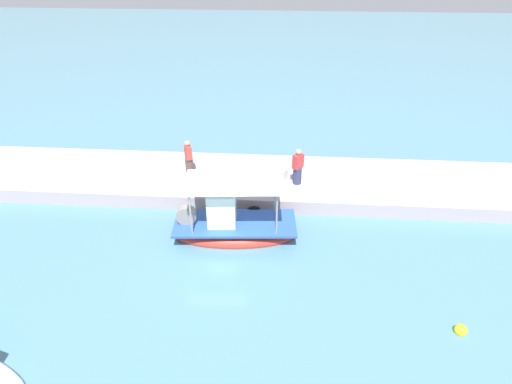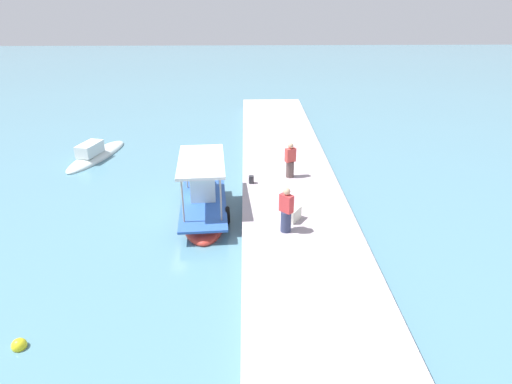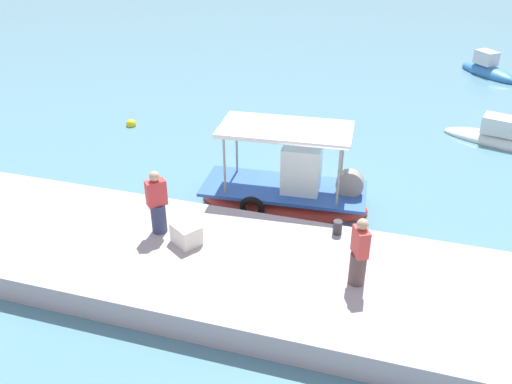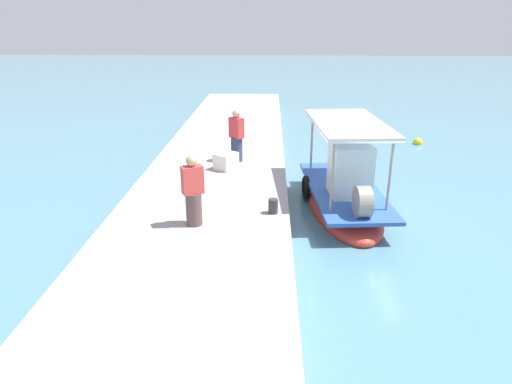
# 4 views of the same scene
# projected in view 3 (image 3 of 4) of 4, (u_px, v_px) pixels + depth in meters

# --- Properties ---
(ground_plane) EXTENTS (120.00, 120.00, 0.00)m
(ground_plane) POSITION_uv_depth(u_px,v_px,m) (307.00, 204.00, 16.42)
(ground_plane) COLOR teal
(dock_quay) EXTENTS (36.00, 4.46, 0.67)m
(dock_quay) POSITION_uv_depth(u_px,v_px,m) (271.00, 277.00, 12.76)
(dock_quay) COLOR #AFA1A8
(dock_quay) RESTS_ON ground_plane
(main_fishing_boat) EXTENTS (5.22, 2.30, 2.92)m
(main_fishing_boat) POSITION_uv_depth(u_px,v_px,m) (287.00, 192.00, 16.06)
(main_fishing_boat) COLOR red
(main_fishing_boat) RESTS_ON ground_plane
(fisherman_near_bollard) EXTENTS (0.50, 0.54, 1.69)m
(fisherman_near_bollard) POSITION_uv_depth(u_px,v_px,m) (359.00, 255.00, 11.70)
(fisherman_near_bollard) COLOR brown
(fisherman_near_bollard) RESTS_ON dock_quay
(fisherman_by_crate) EXTENTS (0.55, 0.55, 1.75)m
(fisherman_by_crate) POSITION_uv_depth(u_px,v_px,m) (157.00, 205.00, 13.51)
(fisherman_by_crate) COLOR navy
(fisherman_by_crate) RESTS_ON dock_quay
(mooring_bollard) EXTENTS (0.24, 0.24, 0.37)m
(mooring_bollard) POSITION_uv_depth(u_px,v_px,m) (338.00, 227.00, 13.71)
(mooring_bollard) COLOR #2D2D33
(mooring_bollard) RESTS_ON dock_quay
(cargo_crate) EXTENTS (0.88, 0.84, 0.52)m
(cargo_crate) POSITION_uv_depth(u_px,v_px,m) (186.00, 234.00, 13.31)
(cargo_crate) COLOR silver
(cargo_crate) RESTS_ON dock_quay
(marker_buoy) EXTENTS (0.40, 0.40, 0.40)m
(marker_buoy) POSITION_uv_depth(u_px,v_px,m) (131.00, 124.00, 21.83)
(marker_buoy) COLOR yellow
(marker_buoy) RESTS_ON ground_plane
(moored_boat_mid) EXTENTS (3.31, 3.51, 1.42)m
(moored_boat_mid) POSITION_uv_depth(u_px,v_px,m) (488.00, 71.00, 27.84)
(moored_boat_mid) COLOR #3277C0
(moored_boat_mid) RESTS_ON ground_plane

